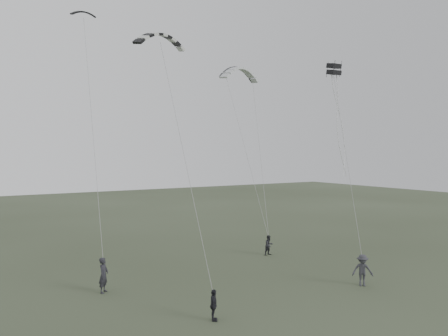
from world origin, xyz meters
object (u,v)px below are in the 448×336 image
flyer_center (214,305)px  flyer_far (363,270)px  kite_pale_large (240,68)px  flyer_right (269,245)px  flyer_left (104,275)px  kite_box (334,69)px  kite_dark_small (84,12)px  kite_striped (160,34)px

flyer_center → flyer_far: (10.21, 0.00, 0.19)m
flyer_center → kite_pale_large: kite_pale_large is taller
flyer_right → flyer_center: size_ratio=1.03×
flyer_left → flyer_right: flyer_left is taller
flyer_right → flyer_left: bearing=-175.5°
flyer_left → kite_box: size_ratio=2.63×
flyer_center → kite_dark_small: kite_dark_small is taller
kite_box → flyer_right: bearing=113.5°
flyer_center → kite_striped: 14.90m
flyer_center → kite_dark_small: bearing=39.3°
flyer_left → kite_dark_small: (0.79, 6.92, 16.64)m
kite_pale_large → kite_striped: kite_pale_large is taller
kite_striped → kite_box: kite_striped is taller
flyer_center → kite_pale_large: 23.57m
flyer_left → kite_box: bearing=-59.3°
flyer_right → kite_dark_small: bearing=154.7°
kite_striped → kite_box: 12.43m
kite_striped → kite_box: size_ratio=3.98×
kite_pale_large → kite_striped: size_ratio=1.34×
flyer_center → kite_box: bearing=-41.0°
flyer_left → kite_striped: (2.98, -1.23, 13.56)m
flyer_center → flyer_far: flyer_far is taller
flyer_far → kite_dark_small: 25.02m
flyer_left → kite_box: kite_box is taller
flyer_far → flyer_center: bearing=-140.9°
kite_dark_small → kite_striped: bearing=-72.2°
kite_pale_large → kite_dark_small: bearing=174.1°
flyer_far → kite_striped: kite_striped is taller
flyer_left → kite_striped: size_ratio=0.66×
kite_box → flyer_left: bearing=172.9°
kite_dark_small → flyer_left: bearing=-93.8°
kite_dark_small → kite_box: kite_dark_small is taller
flyer_far → kite_striped: (-10.39, 5.60, 13.62)m
flyer_left → flyer_center: flyer_left is taller
flyer_left → kite_dark_small: bearing=33.6°
kite_box → kite_pale_large: bearing=96.9°
flyer_center → kite_box: kite_box is taller
flyer_right → flyer_far: bearing=-95.6°
flyer_left → kite_pale_large: 21.81m
flyer_far → kite_pale_large: 20.57m
flyer_center → kite_box: size_ratio=1.96×
flyer_right → kite_box: (1.86, -4.79, 12.85)m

